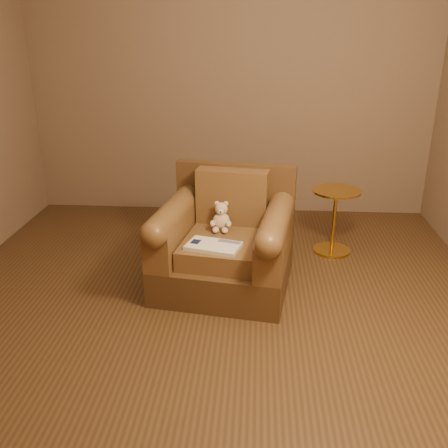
{
  "coord_description": "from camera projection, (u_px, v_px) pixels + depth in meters",
  "views": [
    {
      "loc": [
        0.28,
        -3.03,
        1.82
      ],
      "look_at": [
        0.05,
        0.26,
        0.52
      ],
      "focal_mm": 40.0,
      "sensor_mm": 36.0,
      "label": 1
    }
  ],
  "objects": [
    {
      "name": "floor",
      "position": [
        214.0,
        305.0,
        3.5
      ],
      "size": [
        4.0,
        4.0,
        0.0
      ],
      "primitive_type": "plane",
      "color": "#4E321A",
      "rests_on": "ground"
    },
    {
      "name": "armchair",
      "position": [
        226.0,
        243.0,
        3.69
      ],
      "size": [
        1.06,
        1.02,
        0.84
      ],
      "rotation": [
        0.0,
        0.0,
        -0.15
      ],
      "color": "#4D3219",
      "rests_on": "floor"
    },
    {
      "name": "teddy_bear",
      "position": [
        221.0,
        219.0,
        3.72
      ],
      "size": [
        0.16,
        0.18,
        0.22
      ],
      "rotation": [
        0.0,
        0.0,
        -0.02
      ],
      "color": "beige",
      "rests_on": "armchair"
    },
    {
      "name": "room",
      "position": [
        211.0,
        47.0,
        2.86
      ],
      "size": [
        4.02,
        4.02,
        2.71
      ],
      "color": "#7A5F4B",
      "rests_on": "ground"
    },
    {
      "name": "side_table",
      "position": [
        334.0,
        219.0,
        4.23
      ],
      "size": [
        0.4,
        0.4,
        0.56
      ],
      "color": "gold",
      "rests_on": "floor"
    },
    {
      "name": "guidebook",
      "position": [
        213.0,
        246.0,
        3.43
      ],
      "size": [
        0.41,
        0.31,
        0.03
      ],
      "rotation": [
        0.0,
        0.0,
        -0.27
      ],
      "color": "beige",
      "rests_on": "armchair"
    }
  ]
}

